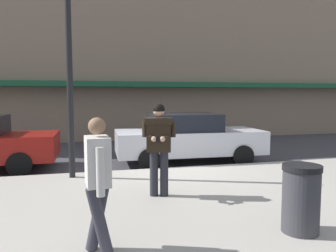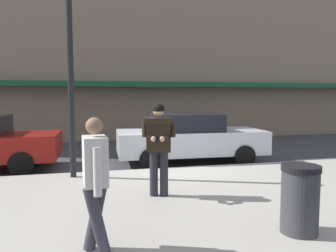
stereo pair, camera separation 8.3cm
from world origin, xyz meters
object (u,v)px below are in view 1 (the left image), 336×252
Objects in this scene: parked_sedan_mid at (188,138)px; street_lamp_post at (69,50)px; pedestrian_in_light_coat at (98,176)px; trash_bin at (301,198)px; man_texting_on_phone at (159,140)px.

street_lamp_post is (-3.41, -1.57, 2.35)m from parked_sedan_mid.
trash_bin is (2.83, -0.08, -0.47)m from pedestrian_in_light_coat.
man_texting_on_phone reaches higher than parked_sedan_mid.
man_texting_on_phone is 1.84× the size of trash_bin.
parked_sedan_mid is 6.32m from pedestrian_in_light_coat.
street_lamp_post is at bearing 128.88° from trash_bin.
pedestrian_in_light_coat is 0.35× the size of street_lamp_post.
pedestrian_in_light_coat is 4.53m from street_lamp_post.
man_texting_on_phone is 2.41m from pedestrian_in_light_coat.
parked_sedan_mid is at bearing 88.93° from trash_bin.
pedestrian_in_light_coat is 1.74× the size of trash_bin.
parked_sedan_mid reaches higher than trash_bin.
street_lamp_post is 4.98× the size of trash_bin.
pedestrian_in_light_coat is (-2.93, -5.59, 0.32)m from parked_sedan_mid.
parked_sedan_mid is at bearing 24.78° from street_lamp_post.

